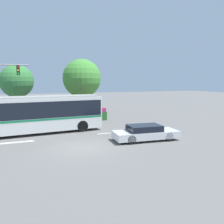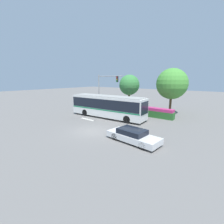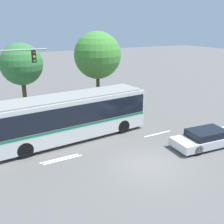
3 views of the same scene
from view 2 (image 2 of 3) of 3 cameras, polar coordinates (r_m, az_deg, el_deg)
ground_plane at (r=17.23m, az=-7.10°, el=-6.79°), size 140.00×140.00×0.00m
city_bus at (r=22.57m, az=-1.77°, el=2.48°), size 11.64×3.22×3.15m
sedan_foreground at (r=14.24m, az=7.55°, el=-8.48°), size 5.03×2.30×1.16m
traffic_light_pole at (r=27.64m, az=-2.80°, el=9.14°), size 5.15×0.24×6.24m
flowering_hedge at (r=24.42m, az=11.93°, el=0.29°), size 8.59×1.06×1.37m
street_tree_left at (r=29.32m, az=6.29°, el=9.68°), size 3.70×3.70×6.25m
street_tree_centre at (r=26.37m, az=20.89°, el=9.51°), size 4.76×4.76×7.13m
lane_stripe_near at (r=17.79m, az=8.60°, el=-6.21°), size 2.40×0.16×0.01m
lane_stripe_mid at (r=21.97m, az=-9.04°, el=-2.70°), size 2.40×0.16×0.01m
lane_stripe_far at (r=22.22m, az=-8.85°, el=-2.53°), size 2.40×0.16×0.01m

